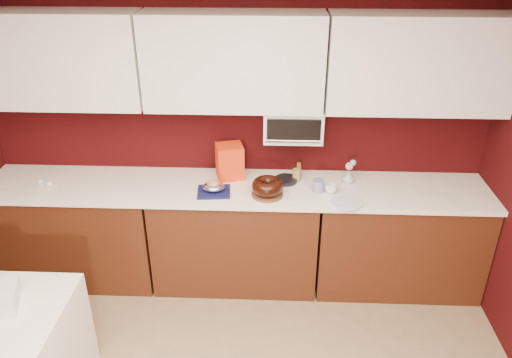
{
  "coord_description": "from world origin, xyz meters",
  "views": [
    {
      "loc": [
        0.32,
        -1.51,
        2.77
      ],
      "look_at": [
        0.17,
        1.84,
        1.02
      ],
      "focal_mm": 35.0,
      "sensor_mm": 36.0,
      "label": 1
    }
  ],
  "objects": [
    {
      "name": "toaster_oven_door",
      "position": [
        0.45,
        1.94,
        1.38
      ],
      "size": [
        0.4,
        0.02,
        0.18
      ],
      "primitive_type": "cube",
      "color": "black",
      "rests_on": "toaster_oven"
    },
    {
      "name": "navy_towel",
      "position": [
        -0.15,
        1.83,
        0.91
      ],
      "size": [
        0.27,
        0.23,
        0.02
      ],
      "primitive_type": "cube",
      "rotation": [
        0.0,
        0.0,
        0.09
      ],
      "color": "#121444",
      "rests_on": "countertop"
    },
    {
      "name": "flower_vase",
      "position": [
        0.9,
        2.04,
        0.96
      ],
      "size": [
        0.09,
        0.09,
        0.11
      ],
      "primitive_type": "imported",
      "rotation": [
        0.0,
        0.0,
        0.27
      ],
      "color": "#A9B1C0",
      "rests_on": "countertop"
    },
    {
      "name": "flower_pink",
      "position": [
        0.9,
        2.04,
        1.05
      ],
      "size": [
        0.06,
        0.06,
        0.06
      ],
      "primitive_type": "sphere",
      "color": "pink",
      "rests_on": "flower_vase"
    },
    {
      "name": "toaster_oven_handle",
      "position": [
        0.45,
        1.93,
        1.3
      ],
      "size": [
        0.42,
        0.02,
        0.02
      ],
      "primitive_type": "cylinder",
      "rotation": [
        0.0,
        1.57,
        0.0
      ],
      "color": "silver",
      "rests_on": "toaster_oven"
    },
    {
      "name": "countertop",
      "position": [
        0.0,
        1.94,
        0.88
      ],
      "size": [
        4.0,
        0.62,
        0.04
      ],
      "primitive_type": "cube",
      "color": "white",
      "rests_on": "base_cabinet_center"
    },
    {
      "name": "base_cabinet_right",
      "position": [
        1.33,
        1.94,
        0.43
      ],
      "size": [
        1.31,
        0.58,
        0.86
      ],
      "primitive_type": "cube",
      "color": "#441E0D",
      "rests_on": "floor"
    },
    {
      "name": "ceiling",
      "position": [
        0.0,
        0.0,
        2.5
      ],
      "size": [
        4.0,
        4.5,
        0.02
      ],
      "primitive_type": "cube",
      "color": "white",
      "rests_on": "wall_back"
    },
    {
      "name": "base_cabinet_center",
      "position": [
        0.0,
        1.94,
        0.43
      ],
      "size": [
        1.31,
        0.58,
        0.86
      ],
      "primitive_type": "cube",
      "color": "#441E0D",
      "rests_on": "floor"
    },
    {
      "name": "coffee_mug",
      "position": [
        0.75,
        1.87,
        0.95
      ],
      "size": [
        0.1,
        0.1,
        0.09
      ],
      "primitive_type": "imported",
      "rotation": [
        0.0,
        0.0,
        0.29
      ],
      "color": "silver",
      "rests_on": "countertop"
    },
    {
      "name": "china_plate",
      "position": [
        0.85,
        1.71,
        0.91
      ],
      "size": [
        0.28,
        0.28,
        0.01
      ],
      "primitive_type": "cylinder",
      "rotation": [
        0.0,
        0.0,
        0.19
      ],
      "color": "silver",
      "rests_on": "countertop"
    },
    {
      "name": "base_cabinet_left",
      "position": [
        -1.33,
        1.94,
        0.43
      ],
      "size": [
        1.31,
        0.58,
        0.86
      ],
      "primitive_type": "cube",
      "color": "#441E0D",
      "rests_on": "floor"
    },
    {
      "name": "dark_pan",
      "position": [
        0.41,
        2.03,
        0.92
      ],
      "size": [
        0.2,
        0.2,
        0.03
      ],
      "primitive_type": "cylinder",
      "rotation": [
        0.0,
        0.0,
        0.1
      ],
      "color": "black",
      "rests_on": "countertop"
    },
    {
      "name": "amber_bottle_tall",
      "position": [
        0.51,
        2.13,
        0.96
      ],
      "size": [
        0.05,
        0.05,
        0.12
      ],
      "primitive_type": "cylinder",
      "rotation": [
        0.0,
        0.0,
        0.39
      ],
      "color": "brown",
      "rests_on": "countertop"
    },
    {
      "name": "flower_blue",
      "position": [
        0.93,
        2.06,
        1.07
      ],
      "size": [
        0.05,
        0.05,
        0.05
      ],
      "primitive_type": "sphere",
      "color": "#8598D5",
      "rests_on": "flower_vase"
    },
    {
      "name": "bundt_cake",
      "position": [
        0.26,
        1.8,
        0.98
      ],
      "size": [
        0.3,
        0.3,
        0.1
      ],
      "primitive_type": "torus",
      "rotation": [
        0.0,
        0.0,
        -0.29
      ],
      "color": "black",
      "rests_on": "cake_base"
    },
    {
      "name": "upper_cabinet_left",
      "position": [
        -1.33,
        2.08,
        1.85
      ],
      "size": [
        1.31,
        0.33,
        0.7
      ],
      "primitive_type": "cube",
      "color": "white",
      "rests_on": "wall_back"
    },
    {
      "name": "blue_jar",
      "position": [
        0.65,
        1.88,
        0.95
      ],
      "size": [
        0.1,
        0.1,
        0.1
      ],
      "primitive_type": "cylinder",
      "rotation": [
        0.0,
        0.0,
        -0.24
      ],
      "color": "navy",
      "rests_on": "countertop"
    },
    {
      "name": "wall_back",
      "position": [
        0.0,
        2.25,
        1.25
      ],
      "size": [
        4.0,
        0.02,
        2.5
      ],
      "primitive_type": "cube",
      "color": "#310607",
      "rests_on": "floor"
    },
    {
      "name": "toaster_oven",
      "position": [
        0.45,
        2.1,
        1.38
      ],
      "size": [
        0.45,
        0.3,
        0.25
      ],
      "primitive_type": "cube",
      "color": "white",
      "rests_on": "upper_cabinet_center"
    },
    {
      "name": "cake_base",
      "position": [
        0.26,
        1.8,
        0.91
      ],
      "size": [
        0.29,
        0.29,
        0.02
      ],
      "primitive_type": "cylinder",
      "rotation": [
        0.0,
        0.0,
        0.25
      ],
      "color": "brown",
      "rests_on": "countertop"
    },
    {
      "name": "upper_cabinet_center",
      "position": [
        0.0,
        2.08,
        1.85
      ],
      "size": [
        1.31,
        0.33,
        0.7
      ],
      "primitive_type": "cube",
      "color": "white",
      "rests_on": "wall_back"
    },
    {
      "name": "pandoro_box",
      "position": [
        -0.05,
        2.1,
        1.04
      ],
      "size": [
        0.25,
        0.23,
        0.28
      ],
      "primitive_type": "cube",
      "rotation": [
        0.0,
        0.0,
        0.26
      ],
      "color": "red",
      "rests_on": "countertop"
    },
    {
      "name": "upper_cabinet_right",
      "position": [
        1.33,
        2.08,
        1.85
      ],
      "size": [
        1.31,
        0.33,
        0.7
      ],
      "primitive_type": "cube",
      "color": "white",
      "rests_on": "wall_back"
    },
    {
      "name": "amber_bottle",
      "position": [
        0.52,
        2.14,
        0.95
      ],
      "size": [
        0.04,
        0.04,
        0.09
      ],
      "primitive_type": "cylinder",
      "rotation": [
        0.0,
        0.0,
        -0.19
      ],
      "color": "brown",
      "rests_on": "countertop"
    },
    {
      "name": "egg_left",
      "position": [
        -1.46,
        1.88,
        0.92
      ],
      "size": [
        0.06,
        0.05,
        0.04
      ],
      "primitive_type": "ellipsoid",
      "rotation": [
        0.0,
        0.0,
        0.31
      ],
      "color": "white",
      "rests_on": "countertop"
    },
    {
      "name": "roasted_ham",
      "position": [
        -0.15,
        1.83,
        0.98
      ],
      "size": [
        0.11,
        0.1,
        0.06
      ],
      "primitive_type": "ellipsoid",
      "rotation": [
        0.0,
        0.0,
        -0.14
      ],
      "color": "tan",
      "rests_on": "foil_ham_nest"
    },
    {
      "name": "paper_cup",
      "position": [
        0.49,
        2.06,
        0.95
      ],
      "size": [
        0.07,
        0.07,
        0.1
      ],
      "primitive_type": "cylinder",
      "rotation": [
        0.0,
        0.0,
        -0.06
      ],
      "color": "olive",
      "rests_on": "countertop"
    },
    {
      "name": "foil_ham_nest",
      "position": [
        -0.15,
        1.83,
        0.96
      ],
      "size": [
        0.21,
        0.2,
        0.06
      ],
      "primitive_type": "ellipsoid",
      "rotation": [
        0.0,
        0.0,
        -0.43
      ],
      "color": "silver",
      "rests_on": "navy_towel"
    },
    {
      "name": "egg_right",
      "position": [
        -1.55,
        1.91,
        0.92
      ],
      "size": [
        0.05,
        0.04,
        0.04
      ],
      "primitive_type": "ellipsoid",
      "rotation": [
        0.0,
        0.0,
        0.14
      ],
      "color": "silver",
      "rests_on": "countertop"
    }
  ]
}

